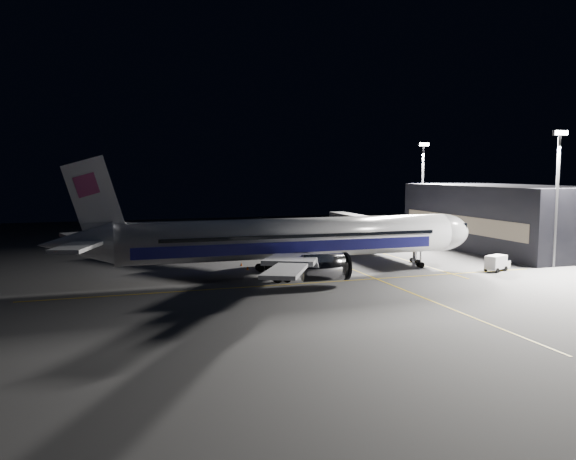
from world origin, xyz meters
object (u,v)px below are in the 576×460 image
(floodlight_mast_north, at_px, (423,182))
(baggage_tug, at_px, (277,259))
(floodlight_mast_south, at_px, (557,186))
(safety_cone_a, at_px, (241,264))
(service_truck, at_px, (497,262))
(airliner, at_px, (285,239))
(safety_cone_b, at_px, (319,265))
(jet_bridge, at_px, (376,226))
(safety_cone_c, at_px, (248,268))

(floodlight_mast_north, height_order, baggage_tug, floodlight_mast_north)
(floodlight_mast_south, height_order, baggage_tug, floodlight_mast_south)
(floodlight_mast_south, bearing_deg, safety_cone_a, 160.56)
(service_truck, height_order, safety_cone_a, service_truck)
(airliner, xyz_separation_m, safety_cone_a, (-4.04, 9.91, -4.88))
(floodlight_mast_north, bearing_deg, safety_cone_b, -141.98)
(service_truck, distance_m, safety_cone_b, 26.40)
(jet_bridge, relative_size, safety_cone_c, 65.40)
(airliner, bearing_deg, service_truck, -10.79)
(jet_bridge, bearing_deg, safety_cone_b, -141.66)
(airliner, height_order, floodlight_mast_north, floodlight_mast_north)
(safety_cone_b, bearing_deg, jet_bridge, 38.34)
(safety_cone_a, height_order, safety_cone_b, safety_cone_b)
(service_truck, bearing_deg, jet_bridge, 84.47)
(safety_cone_a, bearing_deg, service_truck, -24.32)
(floodlight_mast_north, relative_size, safety_cone_b, 34.71)
(safety_cone_b, distance_m, safety_cone_c, 11.04)
(jet_bridge, bearing_deg, floodlight_mast_north, 37.74)
(baggage_tug, bearing_deg, jet_bridge, 2.52)
(airliner, bearing_deg, jet_bridge, 38.04)
(jet_bridge, distance_m, safety_cone_c, 29.76)
(floodlight_mast_south, height_order, safety_cone_a, floodlight_mast_south)
(airliner, xyz_separation_m, floodlight_mast_south, (41.08, -6.01, 7.21))
(floodlight_mast_south, xyz_separation_m, service_truck, (-10.16, 0.12, -11.12))
(jet_bridge, relative_size, safety_cone_b, 57.68)
(airliner, height_order, baggage_tug, airliner)
(jet_bridge, xyz_separation_m, safety_cone_a, (-27.11, -8.15, -4.30))
(floodlight_mast_north, height_order, safety_cone_b, floodlight_mast_north)
(safety_cone_c, bearing_deg, jet_bridge, 23.52)
(safety_cone_b, bearing_deg, safety_cone_a, 157.92)
(floodlight_mast_north, distance_m, safety_cone_b, 44.82)
(jet_bridge, relative_size, safety_cone_a, 60.72)
(safety_cone_c, bearing_deg, service_truck, -19.29)
(jet_bridge, xyz_separation_m, safety_cone_c, (-27.00, -11.75, -4.32))
(floodlight_mast_south, xyz_separation_m, safety_cone_c, (-45.00, 12.32, -12.11))
(airliner, distance_m, service_truck, 31.71)
(service_truck, bearing_deg, safety_cone_c, 137.05)
(jet_bridge, bearing_deg, safety_cone_c, -156.48)
(baggage_tug, bearing_deg, safety_cone_a, 162.80)
(floodlight_mast_south, distance_m, safety_cone_b, 37.84)
(jet_bridge, bearing_deg, floodlight_mast_south, -53.21)
(airliner, bearing_deg, floodlight_mast_south, -8.33)
(baggage_tug, bearing_deg, safety_cone_c, -165.48)
(airliner, height_order, safety_cone_b, airliner)
(floodlight_mast_south, distance_m, baggage_tug, 43.94)
(airliner, bearing_deg, safety_cone_b, 37.35)
(airliner, relative_size, baggage_tug, 22.77)
(safety_cone_c, bearing_deg, safety_cone_b, -4.70)
(floodlight_mast_north, xyz_separation_m, safety_cone_c, (-45.00, -25.68, -12.11))
(service_truck, xyz_separation_m, safety_cone_c, (-34.84, 12.20, -0.98))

